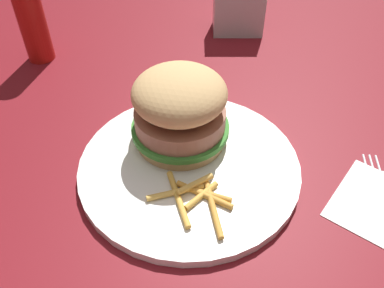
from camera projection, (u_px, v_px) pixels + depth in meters
The scene contains 7 objects.
ground_plane at pixel (196, 175), 0.51m from camera, with size 1.60×1.60×0.00m, color maroon.
plate at pixel (192, 165), 0.52m from camera, with size 0.28×0.28×0.01m, color white.
sandwich at pixel (180, 109), 0.51m from camera, with size 0.13×0.13×0.10m.
fries_pile at pixel (196, 196), 0.47m from camera, with size 0.08×0.11×0.01m.
napkin at pixel (384, 207), 0.48m from camera, with size 0.11×0.11×0.00m, color white.
napkin_dispenser at pixel (239, 6), 0.75m from camera, with size 0.09×0.06×0.10m, color #B7BABF.
ketchup_bottle at pixel (31, 18), 0.66m from camera, with size 0.04×0.04×0.15m, color #B21914.
Camera 1 is at (0.24, 0.25, 0.38)m, focal length 38.57 mm.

